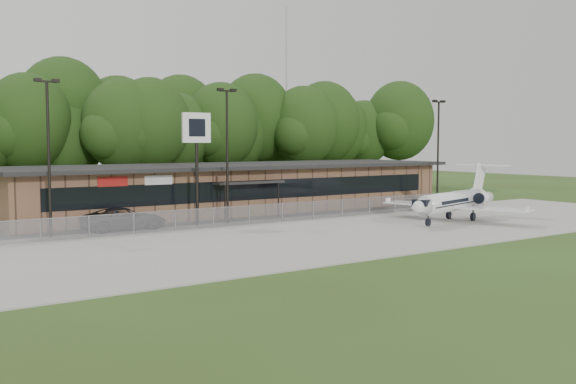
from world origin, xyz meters
TOP-DOWN VIEW (x-y plane):
  - ground at (0.00, 0.00)m, footprint 160.00×160.00m
  - apron at (0.00, 8.00)m, footprint 64.00×18.00m
  - parking_lot at (0.00, 19.50)m, footprint 50.00×9.00m
  - terminal at (-0.00, 23.94)m, footprint 41.00×11.65m
  - fence at (0.00, 15.00)m, footprint 46.00×0.04m
  - treeline at (0.00, 42.00)m, footprint 72.00×12.00m
  - radio_mast at (22.00, 48.00)m, footprint 0.20×0.20m
  - light_pole_left at (-18.00, 16.50)m, footprint 1.55×0.30m
  - light_pole_mid at (-5.00, 16.50)m, footprint 1.55×0.30m
  - light_pole_right at (18.00, 16.50)m, footprint 1.55×0.30m
  - business_jet at (10.20, 7.62)m, footprint 13.15×11.81m
  - suv at (-12.71, 17.53)m, footprint 5.90×2.81m
  - pole_sign at (-7.40, 16.79)m, footprint 2.20×0.35m

SIDE VIEW (x-z plane):
  - ground at x=0.00m, z-range 0.00..0.00m
  - parking_lot at x=0.00m, z-range 0.00..0.06m
  - apron at x=0.00m, z-range 0.00..0.08m
  - fence at x=0.00m, z-range 0.02..1.54m
  - suv at x=-12.71m, z-range 0.00..1.63m
  - business_jet at x=10.20m, z-range -0.64..3.83m
  - terminal at x=0.00m, z-range 0.03..4.33m
  - light_pole_left at x=-18.00m, z-range 0.86..11.09m
  - light_pole_mid at x=-5.00m, z-range 0.86..11.09m
  - light_pole_right at x=18.00m, z-range 0.86..11.09m
  - pole_sign at x=-7.40m, z-range 2.22..10.60m
  - treeline at x=0.00m, z-range 0.00..15.00m
  - radio_mast at x=22.00m, z-range 0.00..25.00m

